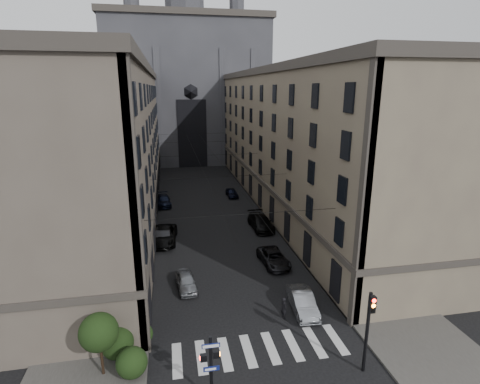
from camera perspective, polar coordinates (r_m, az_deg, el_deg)
sidewalk_left at (r=53.64m, az=-16.20°, el=-2.61°), size 7.00×80.00×0.15m
sidewalk_right at (r=55.61m, az=5.85°, el=-1.41°), size 7.00×80.00×0.15m
zebra_crossing at (r=26.15m, az=2.99°, el=-22.79°), size 11.00×3.20×0.01m
building_left at (r=52.00m, az=-20.22°, el=7.00°), size 13.60×60.60×18.85m
building_right at (r=54.59m, az=9.11°, el=8.12°), size 13.60×60.60×18.85m
gothic_tower at (r=89.99m, az=-8.03°, el=16.40°), size 35.00×23.00×58.00m
pedestrian_signal_left at (r=21.53m, az=-4.47°, el=-24.70°), size 1.02×0.38×4.00m
traffic_light_right at (r=23.75m, az=19.01°, el=-18.38°), size 0.34×0.50×5.20m
shrub_cluster at (r=24.81m, az=-18.37°, el=-20.88°), size 3.90×4.40×3.90m
tram_wires at (r=51.55m, az=-5.11°, el=5.46°), size 14.00×60.00×0.43m
car_left_near at (r=32.40m, az=-8.19°, el=-13.33°), size 1.88×3.98×1.32m
car_left_midnear at (r=41.45m, az=-11.72°, el=-6.70°), size 1.81×4.64×1.51m
car_left_midfar at (r=41.66m, az=-11.57°, el=-6.49°), size 3.15×6.06×1.63m
car_left_far at (r=54.58m, az=-11.64°, el=-1.28°), size 2.45×5.13×1.44m
car_right_near at (r=29.63m, az=9.49°, el=-16.19°), size 1.90×4.57×1.47m
car_right_midnear at (r=36.17m, az=5.16°, el=-9.98°), size 2.52×4.96×1.34m
car_right_midfar at (r=44.75m, az=3.19°, el=-4.62°), size 2.48×5.65×1.61m
car_right_far at (r=57.70m, az=-1.25°, el=-0.12°), size 1.68×3.84×1.29m
pedestrian at (r=28.61m, az=6.70°, el=-17.11°), size 0.50×0.67×1.66m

